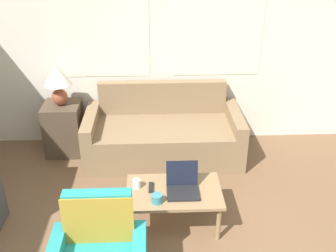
{
  "coord_description": "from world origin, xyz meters",
  "views": [
    {
      "loc": [
        -0.2,
        -1.28,
        2.6
      ],
      "look_at": [
        -0.05,
        2.32,
        0.75
      ],
      "focal_mm": 42.0,
      "sensor_mm": 36.0,
      "label": 1
    }
  ],
  "objects_px": {
    "couch": "(163,135)",
    "laptop": "(183,185)",
    "coffee_table": "(174,194)",
    "table_lamp": "(57,79)",
    "cup_navy": "(157,199)",
    "cup_yellow": "(137,184)",
    "tv_remote": "(151,187)"
  },
  "relations": [
    {
      "from": "couch",
      "to": "laptop",
      "type": "height_order",
      "value": "couch"
    },
    {
      "from": "coffee_table",
      "to": "laptop",
      "type": "height_order",
      "value": "laptop"
    },
    {
      "from": "table_lamp",
      "to": "cup_navy",
      "type": "distance_m",
      "value": 2.04
    },
    {
      "from": "couch",
      "to": "cup_yellow",
      "type": "height_order",
      "value": "couch"
    },
    {
      "from": "couch",
      "to": "laptop",
      "type": "xyz_separation_m",
      "value": [
        0.14,
        -1.31,
        0.18
      ]
    },
    {
      "from": "cup_navy",
      "to": "tv_remote",
      "type": "bearing_deg",
      "value": 103.93
    },
    {
      "from": "laptop",
      "to": "cup_yellow",
      "type": "xyz_separation_m",
      "value": [
        -0.43,
        0.06,
        -0.01
      ]
    },
    {
      "from": "laptop",
      "to": "cup_navy",
      "type": "relative_size",
      "value": 3.03
    },
    {
      "from": "tv_remote",
      "to": "table_lamp",
      "type": "bearing_deg",
      "value": 127.89
    },
    {
      "from": "couch",
      "to": "table_lamp",
      "type": "xyz_separation_m",
      "value": [
        -1.24,
        0.13,
        0.71
      ]
    },
    {
      "from": "coffee_table",
      "to": "tv_remote",
      "type": "height_order",
      "value": "tv_remote"
    },
    {
      "from": "couch",
      "to": "table_lamp",
      "type": "relative_size",
      "value": 3.7
    },
    {
      "from": "cup_yellow",
      "to": "coffee_table",
      "type": "bearing_deg",
      "value": -9.96
    },
    {
      "from": "table_lamp",
      "to": "coffee_table",
      "type": "distance_m",
      "value": 2.04
    },
    {
      "from": "table_lamp",
      "to": "coffee_table",
      "type": "height_order",
      "value": "table_lamp"
    },
    {
      "from": "couch",
      "to": "cup_navy",
      "type": "relative_size",
      "value": 18.96
    },
    {
      "from": "table_lamp",
      "to": "cup_navy",
      "type": "height_order",
      "value": "table_lamp"
    },
    {
      "from": "table_lamp",
      "to": "tv_remote",
      "type": "height_order",
      "value": "table_lamp"
    },
    {
      "from": "table_lamp",
      "to": "laptop",
      "type": "height_order",
      "value": "table_lamp"
    },
    {
      "from": "table_lamp",
      "to": "laptop",
      "type": "bearing_deg",
      "value": -46.2
    },
    {
      "from": "laptop",
      "to": "couch",
      "type": "bearing_deg",
      "value": 96.04
    },
    {
      "from": "couch",
      "to": "cup_navy",
      "type": "distance_m",
      "value": 1.49
    },
    {
      "from": "cup_navy",
      "to": "laptop",
      "type": "bearing_deg",
      "value": 34.94
    },
    {
      "from": "coffee_table",
      "to": "cup_yellow",
      "type": "relative_size",
      "value": 10.21
    },
    {
      "from": "table_lamp",
      "to": "tv_remote",
      "type": "xyz_separation_m",
      "value": [
        1.09,
        -1.4,
        -0.57
      ]
    },
    {
      "from": "coffee_table",
      "to": "tv_remote",
      "type": "xyz_separation_m",
      "value": [
        -0.21,
        0.04,
        0.06
      ]
    },
    {
      "from": "cup_navy",
      "to": "tv_remote",
      "type": "xyz_separation_m",
      "value": [
        -0.05,
        0.21,
        -0.03
      ]
    },
    {
      "from": "couch",
      "to": "tv_remote",
      "type": "height_order",
      "value": "couch"
    },
    {
      "from": "couch",
      "to": "cup_navy",
      "type": "height_order",
      "value": "couch"
    },
    {
      "from": "tv_remote",
      "to": "laptop",
      "type": "bearing_deg",
      "value": -8.4
    },
    {
      "from": "couch",
      "to": "table_lamp",
      "type": "height_order",
      "value": "table_lamp"
    },
    {
      "from": "table_lamp",
      "to": "cup_navy",
      "type": "relative_size",
      "value": 5.12
    }
  ]
}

